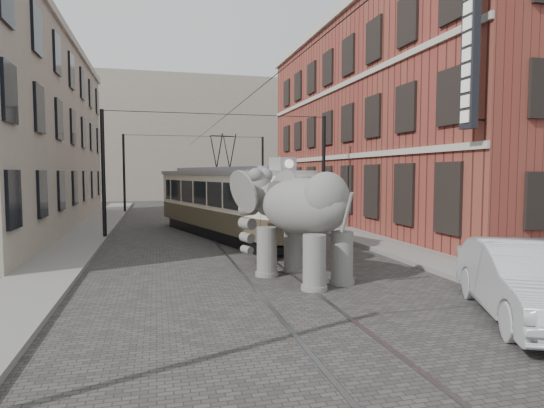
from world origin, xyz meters
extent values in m
plane|color=#403D3B|center=(0.00, 0.00, 0.00)|extent=(120.00, 120.00, 0.00)
cube|color=slate|center=(6.00, 0.00, 0.07)|extent=(2.00, 60.00, 0.15)
cube|color=slate|center=(-6.50, 0.00, 0.07)|extent=(2.00, 60.00, 0.15)
cube|color=maroon|center=(11.00, 9.00, 6.00)|extent=(8.00, 26.00, 12.00)
cube|color=gray|center=(-11.00, 10.00, 5.00)|extent=(7.00, 24.00, 10.00)
cube|color=gray|center=(0.00, 40.00, 7.00)|extent=(28.00, 10.00, 14.00)
imported|color=#A4A5A9|center=(4.32, -8.43, 0.82)|extent=(3.62, 5.28, 1.65)
camera|label=1|loc=(-3.23, -16.31, 3.13)|focal=30.11mm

